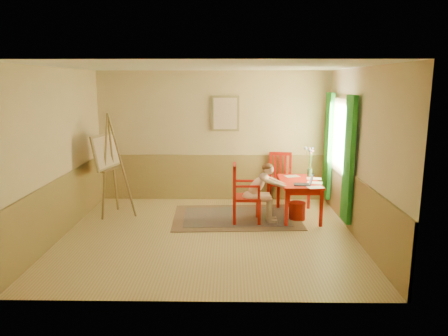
{
  "coord_description": "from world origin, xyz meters",
  "views": [
    {
      "loc": [
        0.37,
        -6.83,
        2.56
      ],
      "look_at": [
        0.25,
        0.55,
        1.05
      ],
      "focal_mm": 33.79,
      "sensor_mm": 36.0,
      "label": 1
    }
  ],
  "objects_px": {
    "easel": "(108,155)",
    "chair_back": "(279,179)",
    "figure": "(261,190)",
    "laptop": "(305,183)",
    "table": "(299,185)",
    "chair_left": "(243,193)"
  },
  "relations": [
    {
      "from": "laptop",
      "to": "chair_left",
      "type": "bearing_deg",
      "value": 178.38
    },
    {
      "from": "easel",
      "to": "laptop",
      "type": "bearing_deg",
      "value": -6.7
    },
    {
      "from": "laptop",
      "to": "table",
      "type": "bearing_deg",
      "value": 98.81
    },
    {
      "from": "chair_back",
      "to": "figure",
      "type": "relative_size",
      "value": 0.97
    },
    {
      "from": "figure",
      "to": "laptop",
      "type": "bearing_deg",
      "value": -1.62
    },
    {
      "from": "table",
      "to": "easel",
      "type": "height_order",
      "value": "easel"
    },
    {
      "from": "chair_left",
      "to": "easel",
      "type": "xyz_separation_m",
      "value": [
        -2.59,
        0.4,
        0.63
      ]
    },
    {
      "from": "chair_back",
      "to": "easel",
      "type": "relative_size",
      "value": 0.54
    },
    {
      "from": "chair_left",
      "to": "laptop",
      "type": "relative_size",
      "value": 2.99
    },
    {
      "from": "chair_back",
      "to": "figure",
      "type": "height_order",
      "value": "figure"
    },
    {
      "from": "figure",
      "to": "chair_left",
      "type": "bearing_deg",
      "value": 178.4
    },
    {
      "from": "figure",
      "to": "table",
      "type": "bearing_deg",
      "value": 22.79
    },
    {
      "from": "chair_left",
      "to": "chair_back",
      "type": "relative_size",
      "value": 1.01
    },
    {
      "from": "table",
      "to": "figure",
      "type": "height_order",
      "value": "figure"
    },
    {
      "from": "laptop",
      "to": "easel",
      "type": "distance_m",
      "value": 3.76
    },
    {
      "from": "easel",
      "to": "chair_back",
      "type": "bearing_deg",
      "value": 13.93
    },
    {
      "from": "chair_back",
      "to": "laptop",
      "type": "bearing_deg",
      "value": -76.3
    },
    {
      "from": "table",
      "to": "chair_back",
      "type": "bearing_deg",
      "value": 105.42
    },
    {
      "from": "chair_back",
      "to": "laptop",
      "type": "height_order",
      "value": "chair_back"
    },
    {
      "from": "table",
      "to": "chair_back",
      "type": "height_order",
      "value": "chair_back"
    },
    {
      "from": "table",
      "to": "chair_back",
      "type": "distance_m",
      "value": 0.98
    },
    {
      "from": "chair_left",
      "to": "chair_back",
      "type": "xyz_separation_m",
      "value": [
        0.8,
        1.25,
        -0.01
      ]
    }
  ]
}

